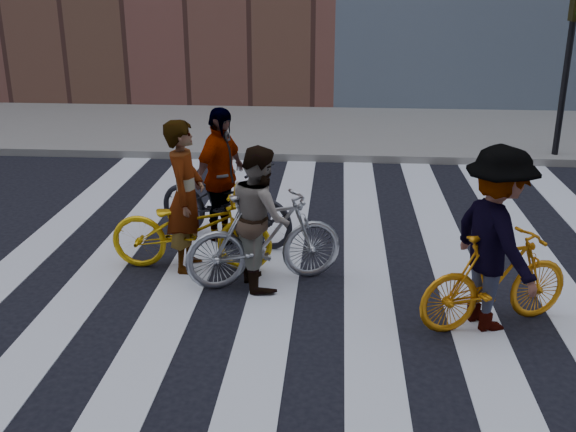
# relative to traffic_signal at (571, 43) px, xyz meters

# --- Properties ---
(ground) EXTENTS (100.00, 100.00, 0.00)m
(ground) POSITION_rel_traffic_signal_xyz_m (-4.40, -5.32, -2.28)
(ground) COLOR black
(ground) RESTS_ON ground
(sidewalk_far) EXTENTS (100.00, 5.00, 0.15)m
(sidewalk_far) POSITION_rel_traffic_signal_xyz_m (-4.40, 2.18, -2.20)
(sidewalk_far) COLOR slate
(sidewalk_far) RESTS_ON ground
(zebra_crosswalk) EXTENTS (8.25, 10.00, 0.01)m
(zebra_crosswalk) POSITION_rel_traffic_signal_xyz_m (-4.40, -5.32, -2.27)
(zebra_crosswalk) COLOR silver
(zebra_crosswalk) RESTS_ON ground
(traffic_signal) EXTENTS (0.22, 0.42, 3.33)m
(traffic_signal) POSITION_rel_traffic_signal_xyz_m (0.00, 0.00, 0.00)
(traffic_signal) COLOR black
(traffic_signal) RESTS_ON ground
(bike_yellow_left) EXTENTS (2.01, 0.72, 1.05)m
(bike_yellow_left) POSITION_rel_traffic_signal_xyz_m (-6.02, -5.48, -1.75)
(bike_yellow_left) COLOR #DFAA0C
(bike_yellow_left) RESTS_ON ground
(bike_silver_mid) EXTENTS (1.95, 1.18, 1.13)m
(bike_silver_mid) POSITION_rel_traffic_signal_xyz_m (-5.07, -5.85, -1.71)
(bike_silver_mid) COLOR #94969D
(bike_silver_mid) RESTS_ON ground
(bike_yellow_right) EXTENTS (1.79, 1.10, 1.04)m
(bike_yellow_right) POSITION_rel_traffic_signal_xyz_m (-2.58, -6.68, -1.76)
(bike_yellow_right) COLOR orange
(bike_yellow_right) RESTS_ON ground
(bike_dark_rear) EXTENTS (2.20, 1.48, 1.09)m
(bike_dark_rear) POSITION_rel_traffic_signal_xyz_m (-5.76, -4.49, -1.73)
(bike_dark_rear) COLOR black
(bike_dark_rear) RESTS_ON ground
(rider_left) EXTENTS (0.46, 0.69, 1.89)m
(rider_left) POSITION_rel_traffic_signal_xyz_m (-6.07, -5.48, -1.34)
(rider_left) COLOR slate
(rider_left) RESTS_ON ground
(rider_mid) EXTENTS (0.89, 0.99, 1.68)m
(rider_mid) POSITION_rel_traffic_signal_xyz_m (-5.12, -5.85, -1.44)
(rider_mid) COLOR slate
(rider_mid) RESTS_ON ground
(rider_right) EXTENTS (1.13, 1.43, 1.93)m
(rider_right) POSITION_rel_traffic_signal_xyz_m (-2.63, -6.68, -1.31)
(rider_right) COLOR slate
(rider_right) RESTS_ON ground
(rider_rear) EXTENTS (0.84, 1.17, 1.85)m
(rider_rear) POSITION_rel_traffic_signal_xyz_m (-5.81, -4.49, -1.36)
(rider_rear) COLOR slate
(rider_rear) RESTS_ON ground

